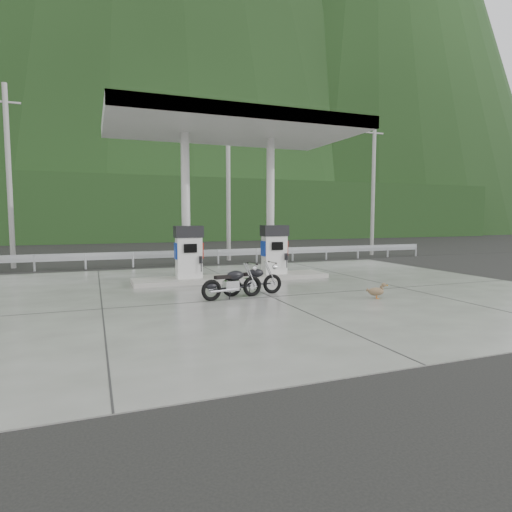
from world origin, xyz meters
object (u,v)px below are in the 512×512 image
object	(u,v)px
gas_pump_right	(274,250)
duck	(376,292)
motorcycle_right	(232,284)
motorcycle_left	(252,281)
gas_pump_left	(189,252)

from	to	relation	value
gas_pump_right	duck	distance (m)	4.94
gas_pump_right	motorcycle_right	size ratio (longest dim) A/B	1.03
motorcycle_right	motorcycle_left	bearing A→B (deg)	13.23
motorcycle_right	gas_pump_right	bearing A→B (deg)	39.69
gas_pump_right	motorcycle_left	size ratio (longest dim) A/B	1.04
gas_pump_left	gas_pump_right	distance (m)	3.20
gas_pump_left	motorcycle_left	distance (m)	3.30
gas_pump_left	gas_pump_right	xyz separation A→B (m)	(3.20, 0.00, 0.00)
gas_pump_left	motorcycle_right	world-z (taller)	gas_pump_left
gas_pump_left	gas_pump_right	world-z (taller)	same
motorcycle_left	duck	size ratio (longest dim) A/B	3.27
gas_pump_right	motorcycle_right	world-z (taller)	gas_pump_right
gas_pump_right	motorcycle_left	distance (m)	3.66
motorcycle_right	duck	world-z (taller)	motorcycle_right
gas_pump_left	motorcycle_right	distance (m)	3.43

